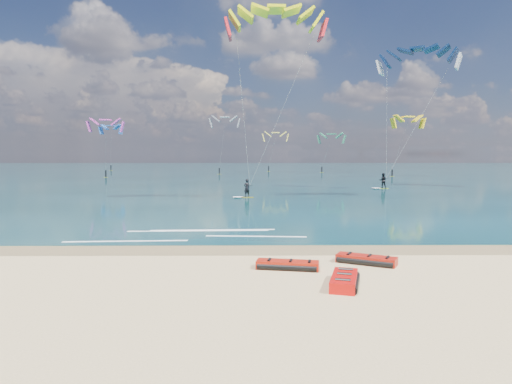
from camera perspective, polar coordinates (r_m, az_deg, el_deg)
ground at (r=58.33m, az=-3.80°, el=0.36°), size 320.00×320.00×0.00m
wet_sand_strip at (r=21.79m, az=-9.34°, el=-7.17°), size 320.00×2.40×0.01m
sea at (r=122.19m, az=-2.10°, el=2.69°), size 320.00×200.00×0.04m
packed_kite_left at (r=18.13m, az=3.96°, el=-9.57°), size 2.76×1.51×0.38m
packed_kite_mid at (r=19.45m, az=13.62°, el=-8.71°), size 2.81×2.18×0.39m
packed_kite_right at (r=16.16m, az=10.95°, el=-11.45°), size 1.80×2.63×0.44m
kitesurfer_main at (r=44.01m, az=0.67°, el=11.86°), size 10.48×6.72×19.06m
kitesurfer_far at (r=59.95m, az=17.83°, el=10.09°), size 11.32×6.59×18.98m
shoreline_foam at (r=25.73m, az=-7.25°, el=-5.21°), size 12.59×3.98×0.01m
distant_kites at (r=99.66m, az=-2.46°, el=5.33°), size 71.78×38.55×12.13m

